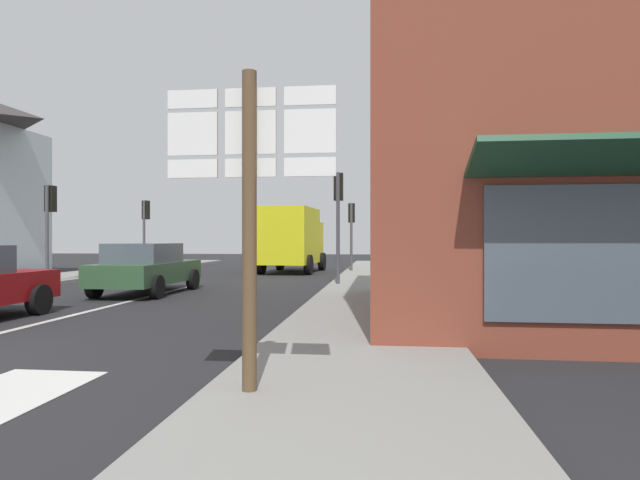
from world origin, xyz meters
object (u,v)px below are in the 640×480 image
at_px(sedan_far, 146,268).
at_px(route_sign_post, 250,196).
at_px(delivery_truck, 292,238).
at_px(traffic_light_far_right, 351,221).
at_px(traffic_light_near_right, 338,203).
at_px(traffic_light_far_left, 145,219).
at_px(traffic_light_near_left, 50,212).

bearing_deg(sedan_far, route_sign_post, -60.44).
distance_m(delivery_truck, traffic_light_far_right, 2.95).
bearing_deg(traffic_light_near_right, traffic_light_far_left, 144.35).
relative_size(delivery_truck, traffic_light_near_right, 1.36).
bearing_deg(traffic_light_far_left, delivery_truck, 4.37).
xyz_separation_m(traffic_light_far_left, traffic_light_near_right, (9.93, -7.12, 0.23)).
distance_m(delivery_truck, route_sign_post, 20.32).
bearing_deg(traffic_light_near_left, sedan_far, -26.87).
distance_m(delivery_truck, traffic_light_near_right, 8.25).
height_order(sedan_far, traffic_light_near_right, traffic_light_near_right).
height_order(sedan_far, traffic_light_far_right, traffic_light_far_right).
bearing_deg(sedan_far, delivery_truck, 76.11).
xyz_separation_m(delivery_truck, traffic_light_far_right, (2.84, -0.17, 0.77)).
height_order(route_sign_post, traffic_light_far_right, traffic_light_far_right).
height_order(sedan_far, traffic_light_near_left, traffic_light_near_left).
bearing_deg(sedan_far, traffic_light_near_right, 26.01).
bearing_deg(traffic_light_far_left, traffic_light_far_right, 2.17).
bearing_deg(sedan_far, traffic_light_far_left, 115.01).
height_order(delivery_truck, traffic_light_far_right, traffic_light_far_right).
distance_m(route_sign_post, traffic_light_near_left, 15.78).
bearing_deg(traffic_light_near_left, delivery_truck, 48.40).
distance_m(traffic_light_near_left, traffic_light_near_right, 9.94).
bearing_deg(route_sign_post, traffic_light_near_right, 90.79).
xyz_separation_m(delivery_truck, traffic_light_far_left, (-7.09, -0.54, 0.91)).
height_order(route_sign_post, traffic_light_near_right, traffic_light_near_right).
height_order(traffic_light_far_left, traffic_light_near_right, traffic_light_near_right).
height_order(traffic_light_far_right, traffic_light_near_left, traffic_light_near_left).
bearing_deg(traffic_light_far_right, route_sign_post, -89.51).
height_order(delivery_truck, traffic_light_near_right, traffic_light_near_right).
xyz_separation_m(sedan_far, delivery_truck, (2.55, 10.29, 0.89)).
xyz_separation_m(sedan_far, traffic_light_near_right, (5.39, 2.63, 2.03)).
distance_m(route_sign_post, traffic_light_far_right, 19.93).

